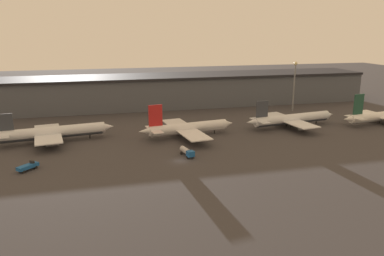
% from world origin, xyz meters
% --- Properties ---
extents(ground, '(600.00, 600.00, 0.00)m').
position_xyz_m(ground, '(0.00, 0.00, 0.00)').
color(ground, '#383538').
extents(terminal_building, '(244.43, 28.36, 16.61)m').
position_xyz_m(terminal_building, '(0.00, 88.25, 8.35)').
color(terminal_building, '#4C515B').
rests_on(terminal_building, ground).
extents(airplane_1, '(45.31, 29.53, 11.95)m').
position_xyz_m(airplane_1, '(-41.31, 31.26, 3.63)').
color(airplane_1, silver).
rests_on(airplane_1, ground).
extents(airplane_2, '(39.07, 34.88, 13.43)m').
position_xyz_m(airplane_2, '(8.64, 26.78, 3.37)').
color(airplane_2, silver).
rests_on(airplane_2, ground).
extents(airplane_3, '(44.20, 30.89, 12.32)m').
position_xyz_m(airplane_3, '(54.82, 30.34, 3.44)').
color(airplane_3, silver).
rests_on(airplane_3, ground).
extents(service_vehicle_1, '(5.98, 6.10, 2.57)m').
position_xyz_m(service_vehicle_1, '(-45.16, 2.86, 1.21)').
color(service_vehicle_1, '#195199').
rests_on(service_vehicle_1, ground).
extents(service_vehicle_3, '(3.68, 7.49, 2.58)m').
position_xyz_m(service_vehicle_3, '(3.14, 4.08, 1.55)').
color(service_vehicle_3, '#195199').
rests_on(service_vehicle_3, ground).
extents(lamp_post_1, '(1.80, 1.80, 24.79)m').
position_xyz_m(lamp_post_1, '(72.01, 60.76, 15.79)').
color(lamp_post_1, slate).
rests_on(lamp_post_1, ground).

